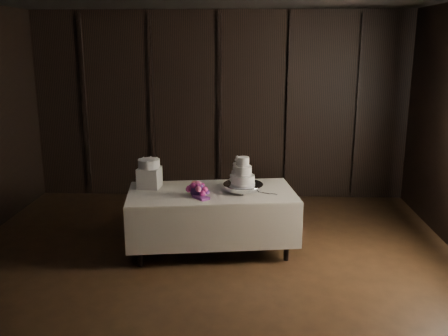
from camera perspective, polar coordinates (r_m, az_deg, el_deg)
room at (r=4.64m, az=-2.86°, el=1.79°), size 6.08×7.08×3.08m
display_table at (r=6.10m, az=-1.41°, el=-5.76°), size 2.12×1.31×0.76m
cake_stand at (r=5.99m, az=2.19°, el=-2.25°), size 0.62×0.62×0.09m
wedding_cake at (r=5.93m, az=1.97°, el=-0.65°), size 0.32×0.28×0.33m
bouquet at (r=5.81m, az=-3.03°, el=-2.50°), size 0.52×0.51×0.20m
box_pedestal at (r=6.18m, az=-8.51°, el=-1.10°), size 0.28×0.28×0.25m
small_cake at (r=6.14m, az=-8.57°, el=0.51°), size 0.27×0.27×0.11m
cake_knife at (r=5.94m, az=4.08°, el=-2.79°), size 0.34×0.19×0.01m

